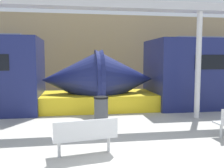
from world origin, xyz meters
name	(u,v)px	position (x,y,z in m)	size (l,w,h in m)	color
station_wall	(94,55)	(0.00, 11.50, 2.50)	(56.00, 0.20, 5.00)	tan
bench_near	(85,134)	(-1.09, 1.21, 0.50)	(1.52, 0.68, 0.86)	silver
trash_bin	(101,111)	(-0.45, 3.69, 0.50)	(0.48, 0.48, 0.99)	#4C4F54
support_column_near	(198,66)	(3.25, 4.32, 1.96)	(0.20, 0.20, 3.93)	silver
canopy_beam	(200,8)	(3.25, 4.32, 4.07)	(28.00, 0.60, 0.28)	#B7B7BC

